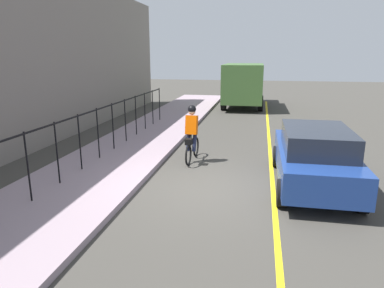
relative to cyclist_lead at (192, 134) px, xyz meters
name	(u,v)px	position (x,y,z in m)	size (l,w,h in m)	color
ground_plane	(210,188)	(-2.26, -0.92, -0.91)	(80.00, 80.00, 0.00)	#3E3B36
lane_line_centre	(273,193)	(-2.26, -2.52, -0.91)	(36.00, 0.12, 0.01)	yellow
sidewalk	(88,177)	(-2.26, 2.48, -0.84)	(40.00, 3.20, 0.15)	gray
building_wall	(8,57)	(-0.26, 6.08, 2.37)	(28.00, 0.80, 6.55)	gray
iron_fence	(89,128)	(-1.26, 2.88, 0.34)	(15.09, 0.04, 1.60)	black
cyclist_lead	(192,134)	(0.00, 0.00, 0.00)	(1.71, 0.38, 1.83)	black
patrol_sedan	(314,156)	(-1.59, -3.52, -0.09)	(4.40, 1.92, 1.58)	navy
box_truck_background	(244,83)	(12.85, -0.98, 0.64)	(6.73, 2.59, 2.78)	#3E632F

